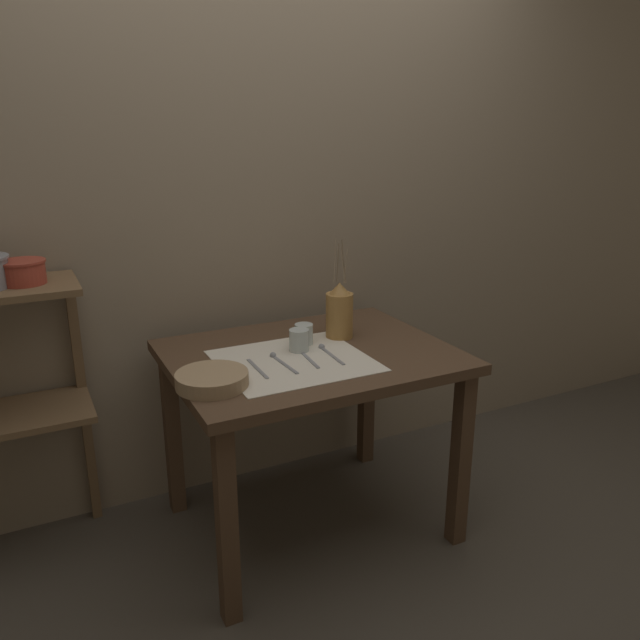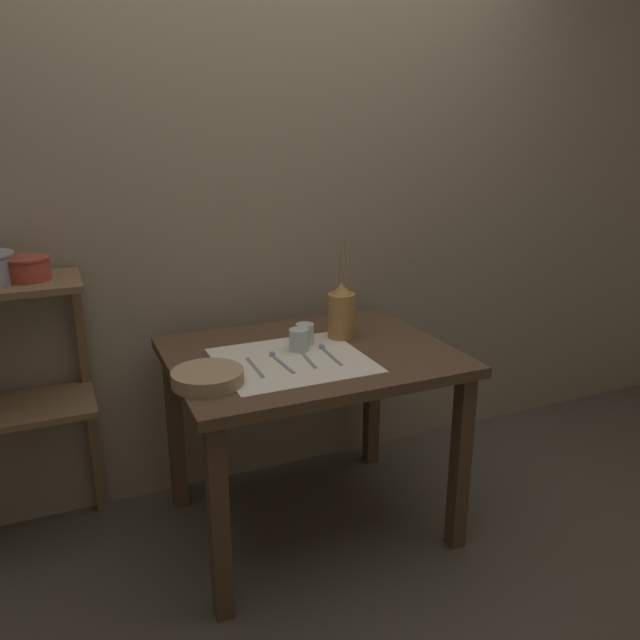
# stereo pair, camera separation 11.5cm
# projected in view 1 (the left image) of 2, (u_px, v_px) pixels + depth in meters

# --- Properties ---
(ground_plane) EXTENTS (12.00, 12.00, 0.00)m
(ground_plane) POSITION_uv_depth(u_px,v_px,m) (311.00, 523.00, 2.59)
(ground_plane) COLOR #473F35
(stone_wall_back) EXTENTS (7.00, 0.06, 2.40)m
(stone_wall_back) POSITION_uv_depth(u_px,v_px,m) (257.00, 218.00, 2.67)
(stone_wall_back) COLOR gray
(stone_wall_back) RESTS_ON ground_plane
(wooden_table) EXTENTS (1.05, 0.82, 0.76)m
(wooden_table) POSITION_uv_depth(u_px,v_px,m) (310.00, 378.00, 2.39)
(wooden_table) COLOR #4C3523
(wooden_table) RESTS_ON ground_plane
(wooden_shelf_unit) EXTENTS (0.54, 0.33, 1.06)m
(wooden_shelf_unit) POSITION_uv_depth(u_px,v_px,m) (6.00, 370.00, 2.21)
(wooden_shelf_unit) COLOR brown
(wooden_shelf_unit) RESTS_ON ground_plane
(linen_cloth) EXTENTS (0.53, 0.48, 0.00)m
(linen_cloth) POSITION_uv_depth(u_px,v_px,m) (294.00, 361.00, 2.27)
(linen_cloth) COLOR beige
(linen_cloth) RESTS_ON wooden_table
(pitcher_with_flowers) EXTENTS (0.11, 0.11, 0.40)m
(pitcher_with_flowers) POSITION_uv_depth(u_px,v_px,m) (339.00, 312.00, 2.49)
(pitcher_with_flowers) COLOR olive
(pitcher_with_flowers) RESTS_ON wooden_table
(wooden_bowl) EXTENTS (0.24, 0.24, 0.05)m
(wooden_bowl) POSITION_uv_depth(u_px,v_px,m) (212.00, 379.00, 2.04)
(wooden_bowl) COLOR #9E7F5B
(wooden_bowl) RESTS_ON wooden_table
(glass_tumbler_near) EXTENTS (0.08, 0.08, 0.08)m
(glass_tumbler_near) POSITION_uv_depth(u_px,v_px,m) (299.00, 340.00, 2.35)
(glass_tumbler_near) COLOR #B7C1BC
(glass_tumbler_near) RESTS_ON wooden_table
(glass_tumbler_far) EXTENTS (0.07, 0.07, 0.08)m
(glass_tumbler_far) POSITION_uv_depth(u_px,v_px,m) (304.00, 334.00, 2.43)
(glass_tumbler_far) COLOR #B7C1BC
(glass_tumbler_far) RESTS_ON wooden_table
(knife_center) EXTENTS (0.02, 0.20, 0.00)m
(knife_center) POSITION_uv_depth(u_px,v_px,m) (257.00, 369.00, 2.18)
(knife_center) COLOR gray
(knife_center) RESTS_ON wooden_table
(spoon_outer) EXTENTS (0.03, 0.21, 0.02)m
(spoon_outer) POSITION_uv_depth(u_px,v_px,m) (278.00, 359.00, 2.27)
(spoon_outer) COLOR gray
(spoon_outer) RESTS_ON wooden_table
(fork_outer) EXTENTS (0.03, 0.20, 0.00)m
(fork_outer) POSITION_uv_depth(u_px,v_px,m) (309.00, 359.00, 2.28)
(fork_outer) COLOR gray
(fork_outer) RESTS_ON wooden_table
(spoon_inner) EXTENTS (0.03, 0.21, 0.02)m
(spoon_inner) POSITION_uv_depth(u_px,v_px,m) (326.00, 350.00, 2.36)
(spoon_inner) COLOR gray
(spoon_inner) RESTS_ON wooden_table
(metal_pot_small) EXTENTS (0.16, 0.16, 0.08)m
(metal_pot_small) POSITION_uv_depth(u_px,v_px,m) (22.00, 271.00, 2.12)
(metal_pot_small) COLOR #9E3828
(metal_pot_small) RESTS_ON wooden_shelf_unit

